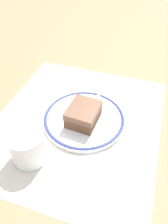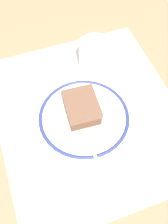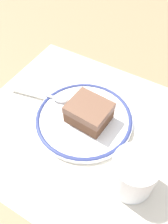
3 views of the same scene
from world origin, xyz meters
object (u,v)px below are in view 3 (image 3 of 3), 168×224
at_px(spoon, 48,96).
at_px(cup, 133,175).
at_px(cake_slice, 90,113).
at_px(plate, 84,119).
at_px(napkin, 155,124).

bearing_deg(spoon, cup, -20.16).
bearing_deg(cake_slice, cup, -31.72).
distance_m(cake_slice, cup, 0.16).
bearing_deg(cup, cake_slice, 148.28).
relative_size(plate, napkin, 2.01).
height_order(plate, spoon, spoon).
xyz_separation_m(cake_slice, cup, (0.13, -0.08, 0.00)).
height_order(cake_slice, spoon, cake_slice).
bearing_deg(cup, napkin, 92.31).
xyz_separation_m(spoon, napkin, (0.24, 0.06, -0.01)).
bearing_deg(spoon, plate, -6.00).
bearing_deg(plate, spoon, 174.00).
height_order(spoon, cup, cup).
xyz_separation_m(cup, napkin, (-0.01, 0.15, -0.03)).
relative_size(cake_slice, napkin, 0.85).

